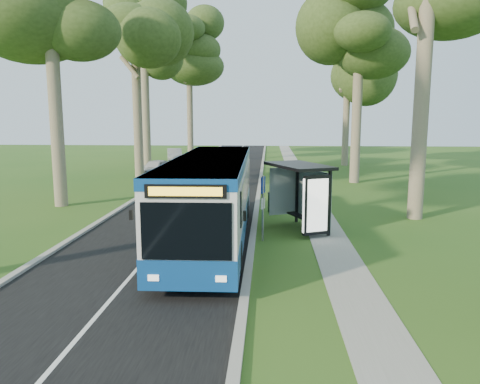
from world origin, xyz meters
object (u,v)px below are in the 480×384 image
at_px(bus_stop_sign, 263,201).
at_px(litter_bin, 273,202).
at_px(bus_shelter, 303,185).
at_px(bus, 212,198).
at_px(car_white, 156,168).
at_px(car_silver, 175,155).

xyz_separation_m(bus_stop_sign, litter_bin, (0.45, 5.57, -1.08)).
height_order(bus_shelter, litter_bin, bus_shelter).
bearing_deg(bus_shelter, bus, -179.79).
bearing_deg(bus, bus_shelter, 23.86).
bearing_deg(bus_shelter, litter_bin, 80.96).
height_order(bus_shelter, car_white, bus_shelter).
xyz_separation_m(bus_shelter, litter_bin, (-1.16, 4.14, -1.48)).
height_order(bus_shelter, car_silver, bus_shelter).
bearing_deg(car_silver, bus_shelter, -82.62).
relative_size(bus_shelter, litter_bin, 3.73).
bearing_deg(bus, bus_stop_sign, 5.40).
height_order(bus_stop_sign, car_silver, bus_stop_sign).
xyz_separation_m(bus, bus_shelter, (3.55, 1.65, 0.29)).
xyz_separation_m(litter_bin, car_silver, (-10.09, 25.22, 0.19)).
xyz_separation_m(bus_shelter, car_white, (-10.37, 17.45, -1.30)).
bearing_deg(litter_bin, car_white, 124.67).
distance_m(bus_shelter, car_silver, 31.47).
bearing_deg(litter_bin, bus_stop_sign, -94.58).
bearing_deg(car_white, bus_stop_sign, -51.77).
xyz_separation_m(bus_stop_sign, car_white, (-8.76, 18.88, -0.91)).
bearing_deg(bus_stop_sign, litter_bin, 106.47).
distance_m(bus_shelter, litter_bin, 4.55).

